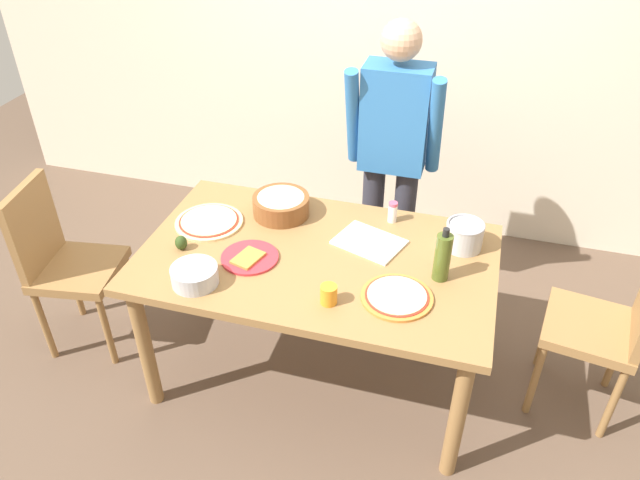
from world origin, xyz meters
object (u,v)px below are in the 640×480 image
(person_cook, at_px, (393,151))
(pizza_raw_on_board, at_px, (209,222))
(popcorn_bowl, at_px, (281,203))
(mixing_bowl_steel, at_px, (195,275))
(cup_orange, at_px, (329,294))
(steel_pot, at_px, (464,235))
(chair_wooden_left, at_px, (63,258))
(pizza_cooked_on_tray, at_px, (397,297))
(olive_oil_bottle, at_px, (443,257))
(cutting_board_white, at_px, (369,242))
(plate_with_slice, at_px, (249,257))
(chair_wooden_right, at_px, (611,322))
(dining_table, at_px, (317,271))
(salt_shaker, at_px, (393,212))
(avocado, at_px, (181,243))

(person_cook, height_order, pizza_raw_on_board, person_cook)
(popcorn_bowl, distance_m, mixing_bowl_steel, 0.64)
(mixing_bowl_steel, distance_m, cup_orange, 0.58)
(mixing_bowl_steel, distance_m, steel_pot, 1.22)
(person_cook, bearing_deg, chair_wooden_left, -150.39)
(mixing_bowl_steel, height_order, steel_pot, steel_pot)
(cup_orange, bearing_deg, popcorn_bowl, 124.92)
(pizza_cooked_on_tray, distance_m, olive_oil_bottle, 0.26)
(pizza_cooked_on_tray, bearing_deg, steel_pot, 62.69)
(person_cook, relative_size, cutting_board_white, 5.40)
(person_cook, bearing_deg, plate_with_slice, -118.90)
(chair_wooden_left, bearing_deg, popcorn_bowl, 20.10)
(person_cook, bearing_deg, chair_wooden_right, -27.67)
(olive_oil_bottle, bearing_deg, cup_orange, -145.50)
(dining_table, xyz_separation_m, chair_wooden_left, (-1.32, -0.11, -0.13))
(salt_shaker, bearing_deg, mixing_bowl_steel, -135.71)
(chair_wooden_left, distance_m, mixing_bowl_steel, 0.94)
(mixing_bowl_steel, relative_size, olive_oil_bottle, 0.78)
(chair_wooden_right, height_order, cutting_board_white, chair_wooden_right)
(steel_pot, bearing_deg, salt_shaker, 160.80)
(chair_wooden_left, relative_size, plate_with_slice, 3.65)
(pizza_cooked_on_tray, relative_size, cutting_board_white, 1.00)
(plate_with_slice, bearing_deg, chair_wooden_right, 9.80)
(olive_oil_bottle, distance_m, cup_orange, 0.51)
(olive_oil_bottle, bearing_deg, cutting_board_white, 154.39)
(pizza_raw_on_board, xyz_separation_m, steel_pot, (1.21, 0.14, 0.06))
(pizza_cooked_on_tray, bearing_deg, olive_oil_bottle, 50.13)
(plate_with_slice, bearing_deg, chair_wooden_left, 179.69)
(dining_table, xyz_separation_m, chair_wooden_right, (1.32, 0.17, -0.13))
(avocado, bearing_deg, steel_pot, 16.73)
(plate_with_slice, height_order, salt_shaker, salt_shaker)
(mixing_bowl_steel, xyz_separation_m, steel_pot, (1.07, 0.58, 0.03))
(pizza_cooked_on_tray, bearing_deg, cutting_board_white, 118.85)
(plate_with_slice, height_order, popcorn_bowl, popcorn_bowl)
(pizza_cooked_on_tray, height_order, avocado, avocado)
(steel_pot, bearing_deg, cutting_board_white, -167.86)
(popcorn_bowl, relative_size, mixing_bowl_steel, 1.40)
(plate_with_slice, xyz_separation_m, mixing_bowl_steel, (-0.16, -0.22, 0.03))
(popcorn_bowl, bearing_deg, dining_table, -46.47)
(person_cook, height_order, popcorn_bowl, person_cook)
(salt_shaker, relative_size, avocado, 1.51)
(pizza_cooked_on_tray, height_order, mixing_bowl_steel, mixing_bowl_steel)
(steel_pot, bearing_deg, avocado, -163.27)
(chair_wooden_left, bearing_deg, salt_shaker, 16.57)
(pizza_raw_on_board, height_order, cutting_board_white, pizza_raw_on_board)
(chair_wooden_left, xyz_separation_m, steel_pot, (1.95, 0.35, 0.29))
(mixing_bowl_steel, height_order, cutting_board_white, mixing_bowl_steel)
(dining_table, relative_size, cutting_board_white, 5.33)
(pizza_raw_on_board, xyz_separation_m, avocado, (-0.03, -0.23, 0.03))
(mixing_bowl_steel, bearing_deg, chair_wooden_right, 15.75)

